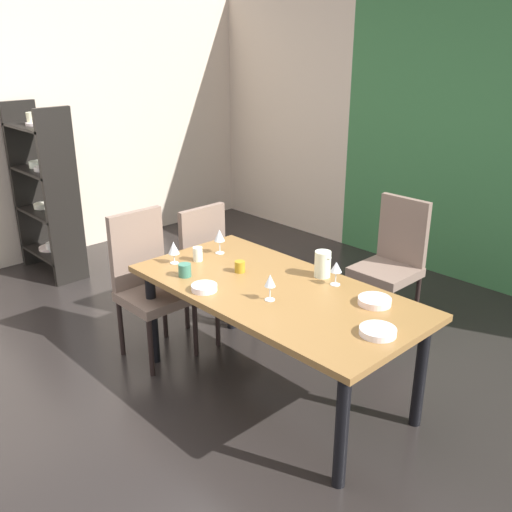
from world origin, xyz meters
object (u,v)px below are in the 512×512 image
(wine_glass_rear, at_px, (270,281))
(cup_front, at_px, (185,270))
(display_shelf, at_px, (45,191))
(serving_bowl_left, at_px, (375,301))
(serving_bowl_north, at_px, (378,331))
(chair_left_far, at_px, (213,262))
(pitcher_near_window, at_px, (323,264))
(cup_corner, at_px, (198,254))
(serving_bowl_right, at_px, (204,288))
(dining_table, at_px, (275,300))
(chair_head_far, at_px, (393,258))
(wine_glass_center, at_px, (336,268))
(wine_glass_near_shelf, at_px, (174,248))
(cup_west, at_px, (240,267))
(chair_left_near, at_px, (148,279))
(wine_glass_south, at_px, (219,236))

(wine_glass_rear, distance_m, cup_front, 0.65)
(display_shelf, distance_m, cup_front, 2.40)
(serving_bowl_left, bearing_deg, serving_bowl_north, -51.89)
(chair_left_far, xyz_separation_m, pitcher_near_window, (1.04, 0.06, 0.28))
(display_shelf, bearing_deg, cup_corner, 1.83)
(serving_bowl_north, bearing_deg, cup_corner, -178.63)
(serving_bowl_left, bearing_deg, serving_bowl_right, -144.21)
(dining_table, height_order, cup_front, cup_front)
(display_shelf, distance_m, serving_bowl_left, 3.49)
(dining_table, xyz_separation_m, cup_front, (-0.53, -0.29, 0.12))
(wine_glass_rear, xyz_separation_m, cup_corner, (-0.78, 0.08, -0.07))
(chair_left_far, distance_m, cup_front, 0.76)
(chair_head_far, bearing_deg, wine_glass_center, 103.86)
(chair_head_far, xyz_separation_m, wine_glass_rear, (0.13, -1.48, 0.29))
(pitcher_near_window, bearing_deg, serving_bowl_north, -28.44)
(cup_front, bearing_deg, serving_bowl_right, -10.29)
(dining_table, height_order, display_shelf, display_shelf)
(dining_table, xyz_separation_m, wine_glass_near_shelf, (-0.76, -0.21, 0.19))
(wine_glass_near_shelf, height_order, cup_west, wine_glass_near_shelf)
(wine_glass_rear, bearing_deg, dining_table, 124.48)
(wine_glass_center, bearing_deg, chair_left_near, -153.24)
(wine_glass_near_shelf, relative_size, serving_bowl_right, 0.98)
(chair_left_far, xyz_separation_m, wine_glass_near_shelf, (0.20, -0.50, 0.30))
(chair_left_near, height_order, cup_corner, chair_left_near)
(wine_glass_near_shelf, height_order, serving_bowl_right, wine_glass_near_shelf)
(chair_head_far, xyz_separation_m, wine_glass_center, (0.25, -1.03, 0.28))
(chair_head_far, xyz_separation_m, chair_left_near, (-0.94, -1.63, 0.01))
(chair_left_near, distance_m, wine_glass_center, 1.36)
(cup_front, distance_m, pitcher_near_window, 0.88)
(chair_left_far, distance_m, wine_glass_center, 1.22)
(serving_bowl_north, bearing_deg, serving_bowl_left, 128.11)
(chair_head_far, distance_m, chair_left_far, 1.40)
(cup_front, bearing_deg, cup_corner, 124.59)
(dining_table, xyz_separation_m, pitcher_near_window, (0.08, 0.35, 0.17))
(chair_head_far, distance_m, chair_left_near, 1.88)
(cup_corner, bearing_deg, display_shelf, -178.17)
(serving_bowl_left, bearing_deg, pitcher_near_window, 168.95)
(serving_bowl_left, height_order, cup_corner, cup_corner)
(wine_glass_near_shelf, height_order, wine_glass_south, wine_glass_south)
(wine_glass_near_shelf, relative_size, cup_front, 1.84)
(wine_glass_near_shelf, bearing_deg, cup_west, 27.80)
(wine_glass_south, xyz_separation_m, serving_bowl_right, (0.42, -0.48, -0.11))
(cup_west, bearing_deg, cup_front, -121.81)
(dining_table, height_order, chair_left_near, chair_left_near)
(chair_left_far, height_order, cup_corner, chair_left_far)
(chair_left_far, relative_size, serving_bowl_left, 4.99)
(wine_glass_center, relative_size, cup_front, 1.82)
(wine_glass_near_shelf, relative_size, wine_glass_center, 1.01)
(wine_glass_near_shelf, relative_size, cup_west, 2.09)
(cup_corner, bearing_deg, serving_bowl_right, -33.60)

